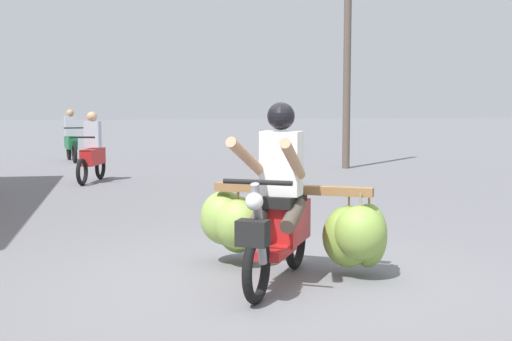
{
  "coord_description": "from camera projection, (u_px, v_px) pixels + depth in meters",
  "views": [
    {
      "loc": [
        -1.19,
        -5.82,
        1.58
      ],
      "look_at": [
        0.11,
        0.89,
        0.9
      ],
      "focal_mm": 48.24,
      "sensor_mm": 36.0,
      "label": 1
    }
  ],
  "objects": [
    {
      "name": "motorbike_main_loaded",
      "position": [
        287.0,
        222.0,
        6.31
      ],
      "size": [
        1.75,
        1.98,
        1.58
      ],
      "color": "black",
      "rests_on": "ground"
    },
    {
      "name": "utility_pole",
      "position": [
        347.0,
        39.0,
        16.26
      ],
      "size": [
        0.18,
        0.18,
        6.17
      ],
      "primitive_type": "cylinder",
      "color": "brown",
      "rests_on": "ground"
    },
    {
      "name": "ground_plane",
      "position": [
        263.0,
        282.0,
        6.07
      ],
      "size": [
        120.0,
        120.0,
        0.0
      ],
      "primitive_type": "plane",
      "color": "slate"
    },
    {
      "name": "motorbike_distant_ahead_right",
      "position": [
        92.0,
        153.0,
        13.69
      ],
      "size": [
        0.65,
        1.58,
        1.4
      ],
      "color": "black",
      "rests_on": "ground"
    },
    {
      "name": "motorbike_distant_ahead_left",
      "position": [
        71.0,
        140.0,
        18.49
      ],
      "size": [
        0.58,
        1.6,
        1.4
      ],
      "color": "black",
      "rests_on": "ground"
    }
  ]
}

